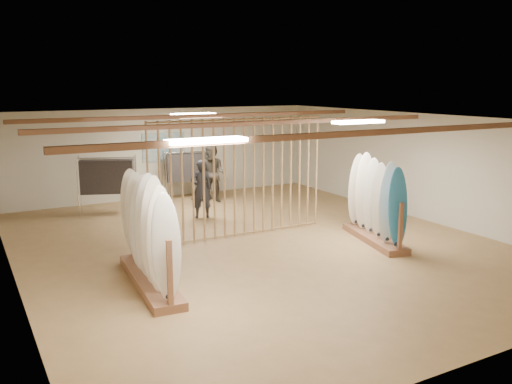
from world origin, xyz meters
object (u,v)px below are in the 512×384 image
clothing_rack_b (187,167)px  shopper_b (213,170)px  clothing_rack_a (107,177)px  shopper_a (201,185)px  rack_left (149,248)px  rack_right (375,214)px

clothing_rack_b → shopper_b: (0.47, -0.89, 0.01)m
clothing_rack_a → shopper_a: bearing=-16.6°
clothing_rack_b → rack_left: bearing=-108.5°
rack_right → clothing_rack_b: size_ratio=1.60×
rack_left → rack_right: (5.37, 0.13, -0.04)m
rack_right → shopper_b: (-1.47, 5.65, 0.34)m
shopper_a → clothing_rack_b: bearing=-89.0°
rack_right → shopper_a: (-2.57, 3.98, 0.24)m
rack_right → shopper_a: rack_right is taller
clothing_rack_b → shopper_b: shopper_b is taller
rack_left → rack_right: 5.37m
clothing_rack_a → rack_left: bearing=-75.9°
clothing_rack_b → rack_right: bearing=-64.7°
shopper_b → rack_right: bearing=-32.6°
rack_right → clothing_rack_a: bearing=144.1°
rack_right → shopper_a: size_ratio=1.36×
shopper_b → clothing_rack_b: bearing=160.7°
clothing_rack_a → clothing_rack_b: 2.88m
clothing_rack_a → shopper_b: shopper_b is taller
rack_left → shopper_b: (3.90, 5.77, 0.31)m
rack_right → clothing_rack_b: bearing=120.8°
clothing_rack_a → clothing_rack_b: (2.72, 0.93, -0.07)m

